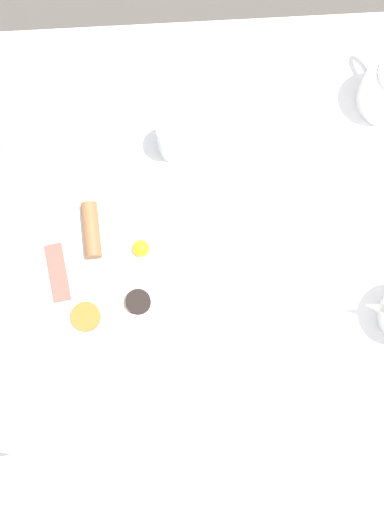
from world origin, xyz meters
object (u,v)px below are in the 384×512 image
salt_grinder (4,471)px  fork_by_plate (123,448)px  knife_by_plate (35,90)px  water_glass_tall (175,137)px  breakfast_plate (104,273)px

salt_grinder → fork_by_plate: salt_grinder is taller
salt_grinder → knife_by_plate: 0.71m
water_glass_tall → knife_by_plate: 0.30m
breakfast_plate → fork_by_plate: breakfast_plate is taller
fork_by_plate → water_glass_tall: bearing=-102.2°
water_glass_tall → fork_by_plate: (0.12, 0.55, -0.04)m
breakfast_plate → fork_by_plate: bearing=94.4°
breakfast_plate → water_glass_tall: 0.28m
breakfast_plate → fork_by_plate: (-0.02, 0.31, -0.01)m
breakfast_plate → salt_grinder: (0.17, 0.33, 0.06)m
knife_by_plate → water_glass_tall: bearing=153.8°
breakfast_plate → knife_by_plate: breakfast_plate is taller
water_glass_tall → fork_by_plate: size_ratio=0.52×
breakfast_plate → salt_grinder: 0.38m
fork_by_plate → salt_grinder: bearing=7.0°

